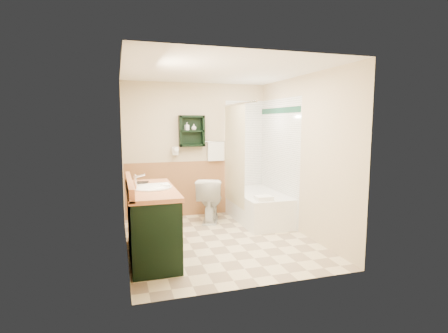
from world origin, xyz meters
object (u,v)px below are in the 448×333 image
soap_bottle_a (187,128)px  soap_bottle_b (194,128)px  wall_shelf (192,131)px  vanity (152,223)px  hair_dryer (175,151)px  toilet (210,199)px  bathtub (257,206)px  vanity_book (135,176)px

soap_bottle_a → soap_bottle_b: (0.13, 0.00, 0.01)m
wall_shelf → vanity: wall_shelf is taller
hair_dryer → toilet: 1.06m
wall_shelf → vanity: bearing=-117.1°
toilet → bathtub: bearing=-175.9°
wall_shelf → bathtub: 1.76m
vanity_book → soap_bottle_b: soap_bottle_b is taller
hair_dryer → vanity_book: 1.61m
vanity → vanity_book: size_ratio=6.52×
soap_bottle_a → vanity_book: bearing=-125.1°
wall_shelf → soap_bottle_b: 0.07m
vanity → bathtub: size_ratio=0.94×
wall_shelf → soap_bottle_a: 0.10m
bathtub → hair_dryer: bearing=154.9°
hair_dryer → vanity: (-0.59, -1.77, -0.76)m
hair_dryer → soap_bottle_a: (0.21, -0.03, 0.40)m
toilet → soap_bottle_a: size_ratio=5.55×
wall_shelf → vanity: 2.25m
hair_dryer → vanity: 2.02m
hair_dryer → soap_bottle_a: soap_bottle_a is taller
toilet → vanity_book: (-1.29, -1.01, 0.62)m
hair_dryer → bathtub: hair_dryer is taller
toilet → vanity_book: vanity_book is taller
vanity_book → soap_bottle_b: (1.10, 1.38, 0.61)m
hair_dryer → vanity: hair_dryer is taller
vanity → soap_bottle_b: bearing=61.9°
hair_dryer → soap_bottle_b: (0.34, -0.03, 0.41)m
wall_shelf → hair_dryer: size_ratio=2.29×
soap_bottle_a → soap_bottle_b: soap_bottle_b is taller
vanity → vanity_book: (-0.17, 0.36, 0.55)m
bathtub → vanity: bearing=-149.1°
bathtub → soap_bottle_b: (-0.99, 0.59, 1.36)m
vanity_book → soap_bottle_b: bearing=63.7°
hair_dryer → vanity: bearing=-108.6°
wall_shelf → toilet: bearing=-58.6°
toilet → vanity_book: bearing=58.0°
bathtub → vanity_book: vanity_book is taller
wall_shelf → soap_bottle_a: (-0.09, -0.01, 0.05)m
vanity → bathtub: 2.25m
wall_shelf → vanity_book: bearing=-127.4°
wall_shelf → vanity_book: 1.83m
hair_dryer → soap_bottle_a: bearing=-8.1°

